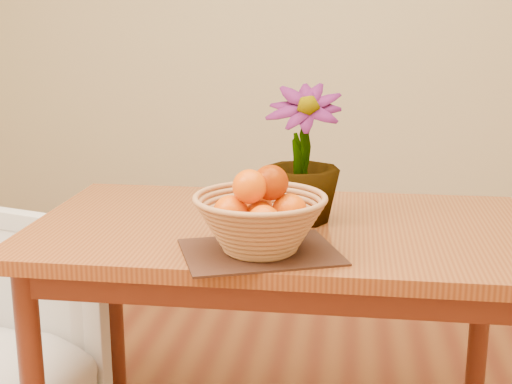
# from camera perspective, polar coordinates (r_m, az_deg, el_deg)

# --- Properties ---
(wall_back) EXTENTS (4.00, 0.02, 2.70)m
(wall_back) POSITION_cam_1_polar(r_m,az_deg,el_deg) (3.86, 5.16, 14.42)
(wall_back) COLOR beige
(wall_back) RESTS_ON floor
(table) EXTENTS (1.40, 0.80, 0.75)m
(table) POSITION_cam_1_polar(r_m,az_deg,el_deg) (2.03, 2.06, -4.93)
(table) COLOR brown
(table) RESTS_ON floor
(placemat) EXTENTS (0.45, 0.39, 0.01)m
(placemat) POSITION_cam_1_polar(r_m,az_deg,el_deg) (1.76, 0.33, -4.82)
(placemat) COLOR #361C13
(placemat) RESTS_ON table
(wicker_basket) EXTENTS (0.33, 0.33, 0.13)m
(wicker_basket) POSITION_cam_1_polar(r_m,az_deg,el_deg) (1.74, 0.34, -2.67)
(wicker_basket) COLOR #BE804F
(wicker_basket) RESTS_ON placemat
(orange_pile) EXTENTS (0.23, 0.22, 0.16)m
(orange_pile) POSITION_cam_1_polar(r_m,az_deg,el_deg) (1.72, 0.48, -0.73)
(orange_pile) COLOR #D74D03
(orange_pile) RESTS_ON wicker_basket
(potted_plant) EXTENTS (0.22, 0.22, 0.38)m
(potted_plant) POSITION_cam_1_polar(r_m,az_deg,el_deg) (1.99, 3.71, 3.01)
(potted_plant) COLOR #184313
(potted_plant) RESTS_ON table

